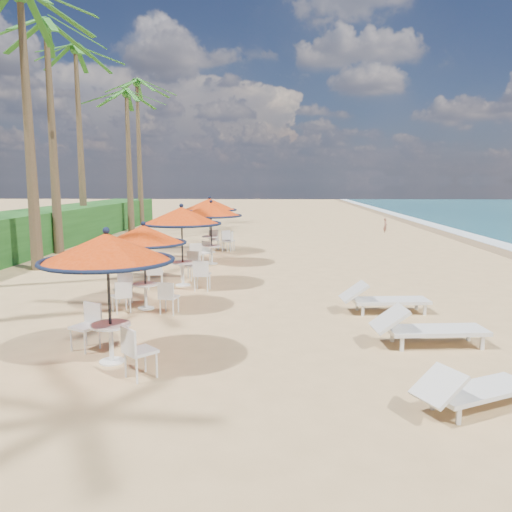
% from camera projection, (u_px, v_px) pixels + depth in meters
% --- Properties ---
extents(ground, '(160.00, 160.00, 0.00)m').
position_uv_depth(ground, '(389.00, 367.00, 8.65)').
color(ground, tan).
rests_on(ground, ground).
extents(station_0, '(2.32, 2.32, 2.42)m').
position_uv_depth(station_0, '(107.00, 260.00, 8.62)').
color(station_0, black).
rests_on(station_0, ground).
extents(station_1, '(2.12, 2.12, 2.21)m').
position_uv_depth(station_1, '(143.00, 245.00, 12.37)').
color(station_1, black).
rests_on(station_1, ground).
extents(station_2, '(2.43, 2.43, 2.53)m').
position_uv_depth(station_2, '(182.00, 226.00, 15.13)').
color(station_2, black).
rests_on(station_2, ground).
extents(station_3, '(2.38, 2.38, 2.48)m').
position_uv_depth(station_3, '(210.00, 215.00, 19.10)').
color(station_3, black).
rests_on(station_3, ground).
extents(station_4, '(2.43, 2.43, 2.54)m').
position_uv_depth(station_4, '(212.00, 211.00, 22.37)').
color(station_4, black).
rests_on(station_4, ground).
extents(lounger_near, '(1.95, 1.38, 0.68)m').
position_uv_depth(lounger_near, '(471.00, 389.00, 6.98)').
color(lounger_near, silver).
rests_on(lounger_near, ground).
extents(lounger_mid, '(2.28, 0.91, 0.80)m').
position_uv_depth(lounger_mid, '(425.00, 327.00, 9.72)').
color(lounger_mid, silver).
rests_on(lounger_mid, ground).
extents(lounger_far, '(2.20, 0.87, 0.77)m').
position_uv_depth(lounger_far, '(382.00, 298.00, 12.18)').
color(lounger_far, silver).
rests_on(lounger_far, ground).
extents(palm_3, '(5.00, 5.00, 9.68)m').
position_uv_depth(palm_3, '(21.00, 12.00, 16.85)').
color(palm_3, brown).
rests_on(palm_3, ground).
extents(palm_4, '(5.00, 5.00, 9.89)m').
position_uv_depth(palm_4, '(47.00, 41.00, 21.00)').
color(palm_4, brown).
rests_on(palm_4, ground).
extents(palm_5, '(5.00, 5.00, 10.59)m').
position_uv_depth(palm_5, '(76.00, 61.00, 27.35)').
color(palm_5, brown).
rests_on(palm_5, ground).
extents(palm_6, '(5.00, 5.00, 8.81)m').
position_uv_depth(palm_6, '(127.00, 102.00, 30.77)').
color(palm_6, brown).
rests_on(palm_6, ground).
extents(palm_7, '(5.00, 5.00, 10.26)m').
position_uv_depth(palm_7, '(137.00, 92.00, 35.01)').
color(palm_7, brown).
rests_on(palm_7, ground).
extents(person, '(0.30, 0.40, 0.98)m').
position_uv_depth(person, '(385.00, 225.00, 30.86)').
color(person, '#925E4A').
rests_on(person, ground).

